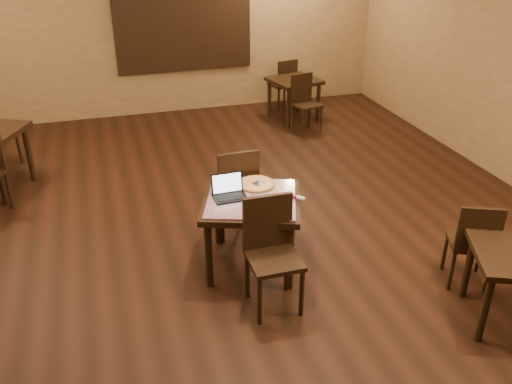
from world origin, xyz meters
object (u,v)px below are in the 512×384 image
object	(u,v)px
other_table_a_chair_near	(304,99)
tiled_table	(252,207)
pizza_pan	(256,185)
other_table_c_chair_far	(474,240)
other_table_a_chair_far	(284,82)
laptop	(229,191)
other_table_a	(294,86)
chair_main_far	(236,187)
chair_main_near	(271,247)

from	to	relation	value
other_table_a_chair_near	tiled_table	bearing A→B (deg)	-131.87
pizza_pan	tiled_table	bearing A→B (deg)	-116.57
pizza_pan	other_table_c_chair_far	xyz separation A→B (m)	(1.74, -1.18, -0.26)
tiled_table	other_table_a_chair_far	size ratio (longest dim) A/B	1.29
laptop	other_table_a	bearing A→B (deg)	59.53
chair_main_far	other_table_a_chair_near	size ratio (longest dim) A/B	1.13
pizza_pan	other_table_a_chair_near	xyz separation A→B (m)	(1.80, 3.23, -0.25)
pizza_pan	other_table_a_chair_far	distance (m)	4.69
other_table_a_chair_near	other_table_c_chair_far	world-z (taller)	other_table_a_chair_near
chair_main_far	other_table_c_chair_far	xyz separation A→B (m)	(1.86, -1.55, -0.07)
laptop	other_table_a_chair_near	world-z (taller)	laptop
chair_main_far	other_table_a_chair_far	world-z (taller)	chair_main_far
tiled_table	laptop	xyz separation A→B (m)	(-0.20, 0.10, 0.16)
other_table_a	other_table_c_chair_far	world-z (taller)	other_table_c_chair_far
other_table_a_chair_far	other_table_c_chair_far	distance (m)	5.49
laptop	other_table_c_chair_far	world-z (taller)	laptop
chair_main_near	other_table_c_chair_far	size ratio (longest dim) A/B	1.15
other_table_a	laptop	bearing A→B (deg)	-131.62
other_table_a	chair_main_near	bearing A→B (deg)	-125.71
other_table_c_chair_far	chair_main_near	bearing A→B (deg)	13.53
pizza_pan	other_table_c_chair_far	size ratio (longest dim) A/B	0.40
pizza_pan	other_table_c_chair_far	bearing A→B (deg)	-34.12
other_table_a_chair_near	other_table_a	bearing A→B (deg)	75.11
tiled_table	chair_main_near	world-z (taller)	chair_main_near
pizza_pan	other_table_a	size ratio (longest dim) A/B	0.39
other_table_a_chair_near	other_table_a_chair_far	size ratio (longest dim) A/B	1.00
other_table_a_chair_near	other_table_a_chair_far	distance (m)	1.07
chair_main_near	chair_main_far	size ratio (longest dim) A/B	1.00
pizza_pan	laptop	bearing A→B (deg)	-156.32
laptop	pizza_pan	xyz separation A→B (m)	(0.32, 0.14, -0.05)
chair_main_far	laptop	xyz separation A→B (m)	(-0.20, -0.51, 0.24)
tiled_table	chair_main_far	bearing A→B (deg)	109.33
chair_main_far	tiled_table	bearing A→B (deg)	87.14
other_table_a	tiled_table	bearing A→B (deg)	-128.74
other_table_a	other_table_a_chair_far	xyz separation A→B (m)	(0.02, 0.53, -0.07)
laptop	other_table_a	size ratio (longest dim) A/B	0.35
pizza_pan	other_table_a_chair_far	size ratio (longest dim) A/B	0.39
tiled_table	other_table_c_chair_far	world-z (taller)	other_table_c_chair_far
other_table_a	other_table_a_chair_near	bearing A→B (deg)	-104.89
chair_main_far	other_table_a	xyz separation A→B (m)	(1.93, 3.40, 0.01)
pizza_pan	other_table_a_chair_near	size ratio (longest dim) A/B	0.39
chair_main_far	other_table_a_chair_near	xyz separation A→B (m)	(1.91, 2.87, -0.07)
chair_main_near	pizza_pan	world-z (taller)	chair_main_near
other_table_c_chair_far	tiled_table	bearing A→B (deg)	-3.19
chair_main_near	pizza_pan	distance (m)	0.88
other_table_a	other_table_a_chair_far	size ratio (longest dim) A/B	0.99
chair_main_near	other_table_a_chair_near	xyz separation A→B (m)	(1.92, 4.08, -0.07)
other_table_a_chair_far	chair_main_far	bearing A→B (deg)	50.67
other_table_a	other_table_a_chair_near	xyz separation A→B (m)	(-0.02, -0.53, -0.07)
other_table_a_chair_far	pizza_pan	bearing A→B (deg)	53.95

